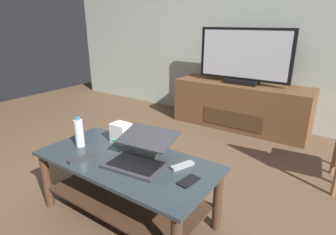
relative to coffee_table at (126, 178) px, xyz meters
The scene contains 11 objects.
ground_plane 0.36m from the coffee_table, 88.78° to the left, with size 7.68×7.68×0.00m, color brown.
back_wall 2.71m from the coffee_table, 89.91° to the left, with size 6.40×0.12×2.80m, color #A8B2A8.
coffee_table is the anchor object (origin of this frame).
media_cabinet 2.16m from the coffee_table, 90.04° to the left, with size 1.71×0.53×0.58m.
television 2.22m from the coffee_table, 90.04° to the left, with size 1.15×0.20×0.68m.
laptop 0.24m from the coffee_table, 15.78° to the left, with size 0.42×0.44×0.17m.
router_box 0.36m from the coffee_table, 138.74° to the left, with size 0.14×0.11×0.15m.
water_bottle_near 0.48m from the coffee_table, behind, with size 0.06×0.06×0.22m.
cell_phone 0.51m from the coffee_table, ahead, with size 0.07×0.14×0.01m, color black.
tv_remote 0.42m from the coffee_table, 18.88° to the left, with size 0.04×0.16×0.02m, color #99999E.
soundbar_remote 0.34m from the coffee_table, 142.67° to the right, with size 0.04×0.16×0.02m, color #2D2D30.
Camera 1 is at (1.16, -1.36, 1.33)m, focal length 29.27 mm.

